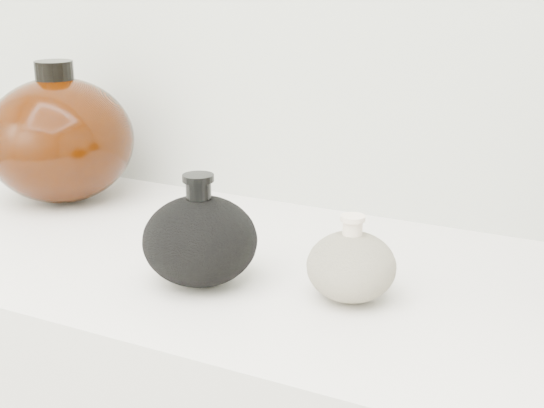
% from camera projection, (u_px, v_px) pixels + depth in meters
% --- Properties ---
extents(black_gourd_vase, '(0.17, 0.17, 0.13)m').
position_uv_depth(black_gourd_vase, '(200.00, 240.00, 0.90)').
color(black_gourd_vase, black).
rests_on(black_gourd_vase, display_counter).
extents(cream_gourd_vase, '(0.12, 0.12, 0.10)m').
position_uv_depth(cream_gourd_vase, '(351.00, 266.00, 0.86)').
color(cream_gourd_vase, beige).
rests_on(cream_gourd_vase, display_counter).
extents(left_round_pot, '(0.26, 0.26, 0.22)m').
position_uv_depth(left_round_pot, '(60.00, 139.00, 1.21)').
color(left_round_pot, black).
rests_on(left_round_pot, display_counter).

